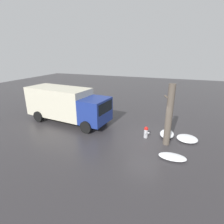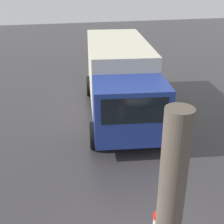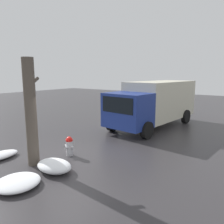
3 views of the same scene
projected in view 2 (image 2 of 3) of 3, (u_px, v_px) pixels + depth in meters
tree_trunk at (169, 220)px, 4.84m from camera, size 0.62×0.40×3.83m
delivery_truck at (120, 77)px, 12.37m from camera, size 7.28×3.23×2.79m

